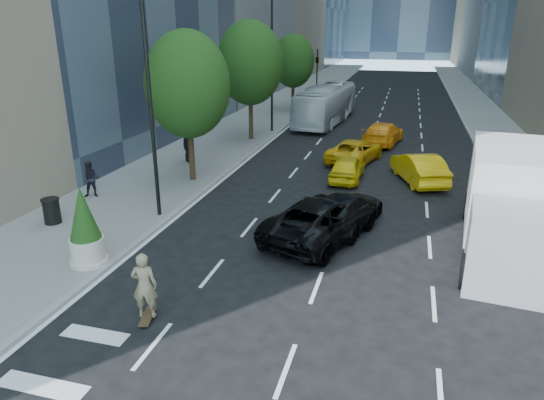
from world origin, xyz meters
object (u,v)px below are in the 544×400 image
(black_sedan_mercedes, at_px, (345,211))
(planter_shrub, at_px, (85,228))
(skateboarder, at_px, (145,290))
(black_sedan_lincoln, at_px, (322,218))
(trash_can, at_px, (52,211))
(city_bus, at_px, (326,105))
(box_truck, at_px, (510,203))

(black_sedan_mercedes, height_order, planter_shrub, planter_shrub)
(skateboarder, bearing_deg, black_sedan_lincoln, -133.13)
(skateboarder, distance_m, planter_shrub, 4.21)
(trash_can, bearing_deg, black_sedan_mercedes, 14.78)
(skateboarder, distance_m, city_bus, 29.95)
(box_truck, height_order, trash_can, box_truck)
(black_sedan_mercedes, bearing_deg, skateboarder, 74.72)
(skateboarder, distance_m, black_sedan_lincoln, 7.71)
(skateboarder, xyz_separation_m, city_bus, (0.00, 29.94, 0.59))
(planter_shrub, bearing_deg, trash_can, 143.11)
(skateboarder, xyz_separation_m, trash_can, (-7.01, 5.00, -0.31))
(trash_can, xyz_separation_m, planter_shrub, (3.54, -2.66, 0.79))
(skateboarder, xyz_separation_m, planter_shrub, (-3.47, 2.34, 0.48))
(skateboarder, bearing_deg, box_truck, -158.74)
(skateboarder, bearing_deg, city_bus, -104.45)
(skateboarder, distance_m, black_sedan_mercedes, 9.14)
(black_sedan_lincoln, xyz_separation_m, trash_can, (-10.71, -1.77, -0.16))
(black_sedan_mercedes, xyz_separation_m, city_bus, (-4.40, 21.93, 0.83))
(black_sedan_lincoln, bearing_deg, city_bus, -61.60)
(skateboarder, bearing_deg, trash_can, -49.95)
(black_sedan_lincoln, relative_size, planter_shrub, 2.14)
(black_sedan_mercedes, height_order, trash_can, black_sedan_mercedes)
(black_sedan_lincoln, distance_m, city_bus, 23.48)
(black_sedan_mercedes, relative_size, planter_shrub, 1.83)
(skateboarder, xyz_separation_m, box_truck, (10.21, 7.34, 0.89))
(skateboarder, distance_m, trash_can, 8.62)
(skateboarder, relative_size, planter_shrub, 0.71)
(box_truck, bearing_deg, city_bus, 120.59)
(city_bus, xyz_separation_m, trash_can, (-7.01, -24.94, -0.90))
(city_bus, bearing_deg, trash_can, -100.28)
(black_sedan_mercedes, distance_m, city_bus, 22.38)
(box_truck, bearing_deg, black_sedan_lincoln, -168.67)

